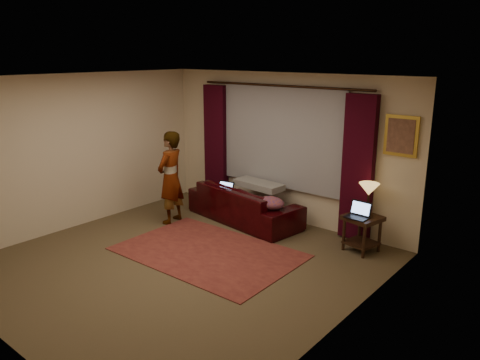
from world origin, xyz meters
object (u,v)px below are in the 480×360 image
at_px(laptop_sofa, 223,189).
at_px(tiffany_lamp, 368,199).
at_px(sofa, 244,197).
at_px(end_table, 362,234).
at_px(laptop_table, 357,211).
at_px(person, 171,178).

height_order(laptop_sofa, tiffany_lamp, tiffany_lamp).
height_order(sofa, laptop_sofa, sofa).
height_order(end_table, tiffany_lamp, tiffany_lamp).
distance_m(end_table, laptop_table, 0.42).
height_order(sofa, person, person).
bearing_deg(person, end_table, 95.26).
relative_size(laptop_table, person, 0.22).
bearing_deg(laptop_sofa, person, -136.46).
distance_m(sofa, end_table, 2.22).
relative_size(end_table, person, 0.34).
height_order(laptop_sofa, person, person).
bearing_deg(person, sofa, 120.62).
bearing_deg(end_table, tiffany_lamp, 84.24).
bearing_deg(tiffany_lamp, sofa, -174.25).
xyz_separation_m(end_table, tiffany_lamp, (0.01, 0.11, 0.52)).
height_order(end_table, laptop_table, laptop_table).
height_order(sofa, laptop_table, sofa).
bearing_deg(end_table, laptop_sofa, -174.24).
relative_size(sofa, end_table, 3.91).
relative_size(laptop_sofa, end_table, 0.59).
bearing_deg(sofa, laptop_table, -172.97).
bearing_deg(sofa, laptop_sofa, 30.07).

